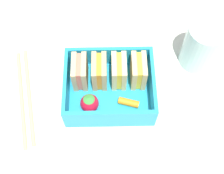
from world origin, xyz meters
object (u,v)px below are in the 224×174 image
sandwich_center_right (141,71)px  sandwich_center (121,71)px  strawberry_far_left (92,103)px  carrot_stick_far_left (131,102)px  sandwich_left (83,72)px  sandwich_center_left (102,72)px  chopstick_pair (27,97)px  drinking_glass (204,45)px

sandwich_center_right → sandwich_center: bearing=180.0°
strawberry_far_left → carrot_stick_far_left: (6.61, 0.46, -1.09)cm
sandwich_left → sandwich_center_left: size_ratio=1.00×
sandwich_center_left → sandwich_center: size_ratio=1.00×
sandwich_center_right → strawberry_far_left: sandwich_center_right is taller
sandwich_center → chopstick_pair: 17.32cm
carrot_stick_far_left → drinking_glass: size_ratio=0.38×
sandwich_left → drinking_glass: drinking_glass is taller
sandwich_center_left → strawberry_far_left: size_ratio=1.45×
sandwich_left → carrot_stick_far_left: sandwich_left is taller
sandwich_center_right → drinking_glass: size_ratio=0.59×
sandwich_left → carrot_stick_far_left: (8.25, -4.94, -2.12)cm
sandwich_center → carrot_stick_far_left: 5.60cm
carrot_stick_far_left → chopstick_pair: bearing=173.5°
sandwich_left → carrot_stick_far_left: bearing=-30.9°
sandwich_left → chopstick_pair: size_ratio=0.28×
chopstick_pair → drinking_glass: drinking_glass is taller
sandwich_center_left → strawberry_far_left: bearing=-107.5°
sandwich_left → chopstick_pair: sandwich_left is taller
strawberry_far_left → drinking_glass: drinking_glass is taller
strawberry_far_left → sandwich_center_right: bearing=32.8°
sandwich_center_right → carrot_stick_far_left: 5.66cm
sandwich_center → carrot_stick_far_left: size_ratio=1.54×
strawberry_far_left → drinking_glass: 22.30cm
sandwich_center → carrot_stick_far_left: (1.57, -4.94, -2.12)cm
sandwich_center → sandwich_center_right: same height
sandwich_center → sandwich_center_right: bearing=0.0°
sandwich_center_right → strawberry_far_left: size_ratio=1.45×
sandwich_center_left → drinking_glass: drinking_glass is taller
sandwich_center → carrot_stick_far_left: sandwich_center is taller
sandwich_center_left → drinking_glass: 18.74cm
sandwich_center → carrot_stick_far_left: bearing=-72.3°
sandwich_center_right → chopstick_pair: bearing=-171.9°
sandwich_center → strawberry_far_left: 7.46cm
sandwich_center_right → sandwich_left: bearing=180.0°
sandwich_center_left → chopstick_pair: sandwich_center_left is taller
sandwich_left → sandwich_center_right: 10.02cm
drinking_glass → sandwich_left: bearing=-167.9°
sandwich_center → sandwich_center_right: 3.34cm
chopstick_pair → sandwich_left: bearing=15.9°
sandwich_left → drinking_glass: size_ratio=0.59×
sandwich_left → chopstick_pair: (-10.02, -2.86, -3.57)cm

